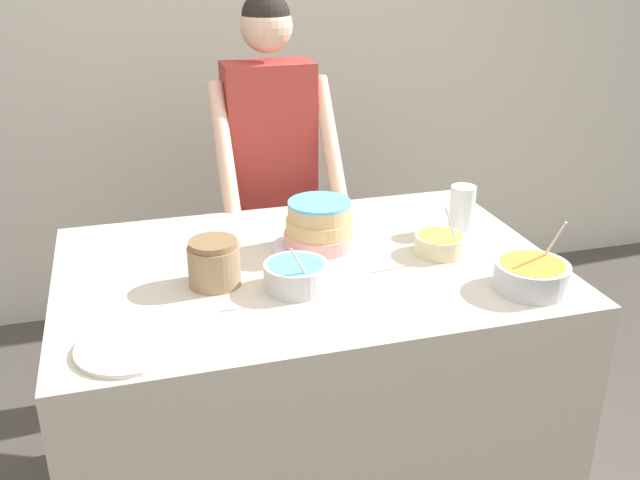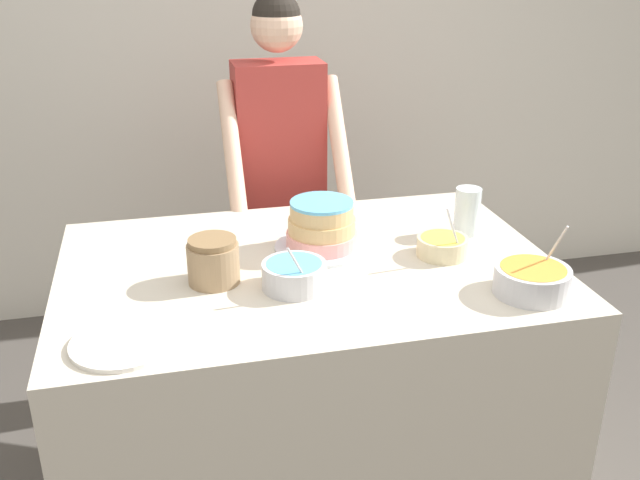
{
  "view_description": "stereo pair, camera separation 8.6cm",
  "coord_description": "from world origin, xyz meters",
  "px_view_note": "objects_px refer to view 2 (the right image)",
  "views": [
    {
      "loc": [
        -0.49,
        -1.37,
        1.81
      ],
      "look_at": [
        0.03,
        0.44,
        0.99
      ],
      "focal_mm": 40.0,
      "sensor_mm": 36.0,
      "label": 1
    },
    {
      "loc": [
        -0.41,
        -1.4,
        1.81
      ],
      "look_at": [
        0.03,
        0.44,
        0.99
      ],
      "focal_mm": 40.0,
      "sensor_mm": 36.0,
      "label": 2
    }
  ],
  "objects_px": {
    "person_baker": "(280,157)",
    "cake": "(322,228)",
    "frosting_bowl_blue": "(294,274)",
    "ceramic_plate": "(123,343)",
    "frosting_bowl_orange": "(532,279)",
    "stoneware_jar": "(213,261)",
    "drinking_glass": "(467,211)",
    "frosting_bowl_yellow": "(442,245)"
  },
  "relations": [
    {
      "from": "cake",
      "to": "drinking_glass",
      "type": "bearing_deg",
      "value": 1.26
    },
    {
      "from": "ceramic_plate",
      "to": "stoneware_jar",
      "type": "height_order",
      "value": "stoneware_jar"
    },
    {
      "from": "person_baker",
      "to": "frosting_bowl_yellow",
      "type": "bearing_deg",
      "value": -66.68
    },
    {
      "from": "frosting_bowl_yellow",
      "to": "ceramic_plate",
      "type": "relative_size",
      "value": 0.71
    },
    {
      "from": "frosting_bowl_yellow",
      "to": "frosting_bowl_orange",
      "type": "bearing_deg",
      "value": -64.15
    },
    {
      "from": "frosting_bowl_yellow",
      "to": "drinking_glass",
      "type": "bearing_deg",
      "value": 45.51
    },
    {
      "from": "frosting_bowl_yellow",
      "to": "frosting_bowl_blue",
      "type": "bearing_deg",
      "value": -167.5
    },
    {
      "from": "cake",
      "to": "ceramic_plate",
      "type": "height_order",
      "value": "cake"
    },
    {
      "from": "frosting_bowl_orange",
      "to": "frosting_bowl_blue",
      "type": "distance_m",
      "value": 0.65
    },
    {
      "from": "ceramic_plate",
      "to": "stoneware_jar",
      "type": "xyz_separation_m",
      "value": [
        0.25,
        0.29,
        0.06
      ]
    },
    {
      "from": "cake",
      "to": "frosting_bowl_blue",
      "type": "distance_m",
      "value": 0.28
    },
    {
      "from": "cake",
      "to": "frosting_bowl_yellow",
      "type": "xyz_separation_m",
      "value": [
        0.35,
        -0.14,
        -0.04
      ]
    },
    {
      "from": "drinking_glass",
      "to": "ceramic_plate",
      "type": "height_order",
      "value": "drinking_glass"
    },
    {
      "from": "cake",
      "to": "frosting_bowl_yellow",
      "type": "relative_size",
      "value": 1.65
    },
    {
      "from": "frosting_bowl_orange",
      "to": "frosting_bowl_yellow",
      "type": "relative_size",
      "value": 1.15
    },
    {
      "from": "frosting_bowl_orange",
      "to": "drinking_glass",
      "type": "xyz_separation_m",
      "value": [
        0.0,
        0.44,
        0.04
      ]
    },
    {
      "from": "person_baker",
      "to": "cake",
      "type": "bearing_deg",
      "value": -89.53
    },
    {
      "from": "frosting_bowl_yellow",
      "to": "cake",
      "type": "bearing_deg",
      "value": 158.63
    },
    {
      "from": "frosting_bowl_orange",
      "to": "drinking_glass",
      "type": "relative_size",
      "value": 1.32
    },
    {
      "from": "frosting_bowl_yellow",
      "to": "drinking_glass",
      "type": "relative_size",
      "value": 1.15
    },
    {
      "from": "person_baker",
      "to": "cake",
      "type": "height_order",
      "value": "person_baker"
    },
    {
      "from": "frosting_bowl_yellow",
      "to": "ceramic_plate",
      "type": "height_order",
      "value": "frosting_bowl_yellow"
    },
    {
      "from": "drinking_glass",
      "to": "stoneware_jar",
      "type": "relative_size",
      "value": 1.07
    },
    {
      "from": "frosting_bowl_yellow",
      "to": "drinking_glass",
      "type": "xyz_separation_m",
      "value": [
        0.14,
        0.15,
        0.04
      ]
    },
    {
      "from": "frosting_bowl_yellow",
      "to": "stoneware_jar",
      "type": "distance_m",
      "value": 0.7
    },
    {
      "from": "cake",
      "to": "frosting_bowl_yellow",
      "type": "distance_m",
      "value": 0.37
    },
    {
      "from": "cake",
      "to": "drinking_glass",
      "type": "relative_size",
      "value": 1.9
    },
    {
      "from": "frosting_bowl_yellow",
      "to": "stoneware_jar",
      "type": "bearing_deg",
      "value": -178.35
    },
    {
      "from": "cake",
      "to": "frosting_bowl_blue",
      "type": "xyz_separation_m",
      "value": [
        -0.14,
        -0.24,
        -0.03
      ]
    },
    {
      "from": "frosting_bowl_orange",
      "to": "stoneware_jar",
      "type": "distance_m",
      "value": 0.88
    },
    {
      "from": "frosting_bowl_blue",
      "to": "ceramic_plate",
      "type": "bearing_deg",
      "value": -156.53
    },
    {
      "from": "drinking_glass",
      "to": "stoneware_jar",
      "type": "distance_m",
      "value": 0.86
    },
    {
      "from": "frosting_bowl_blue",
      "to": "drinking_glass",
      "type": "distance_m",
      "value": 0.68
    },
    {
      "from": "cake",
      "to": "ceramic_plate",
      "type": "distance_m",
      "value": 0.75
    },
    {
      "from": "stoneware_jar",
      "to": "ceramic_plate",
      "type": "bearing_deg",
      "value": -130.73
    },
    {
      "from": "person_baker",
      "to": "stoneware_jar",
      "type": "relative_size",
      "value": 11.08
    },
    {
      "from": "stoneware_jar",
      "to": "frosting_bowl_orange",
      "type": "bearing_deg",
      "value": -17.91
    },
    {
      "from": "frosting_bowl_orange",
      "to": "stoneware_jar",
      "type": "bearing_deg",
      "value": 162.09
    },
    {
      "from": "drinking_glass",
      "to": "frosting_bowl_orange",
      "type": "bearing_deg",
      "value": -90.38
    },
    {
      "from": "cake",
      "to": "drinking_glass",
      "type": "height_order",
      "value": "cake"
    },
    {
      "from": "cake",
      "to": "ceramic_plate",
      "type": "xyz_separation_m",
      "value": [
        -0.6,
        -0.44,
        -0.06
      ]
    },
    {
      "from": "frosting_bowl_blue",
      "to": "ceramic_plate",
      "type": "height_order",
      "value": "frosting_bowl_blue"
    }
  ]
}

